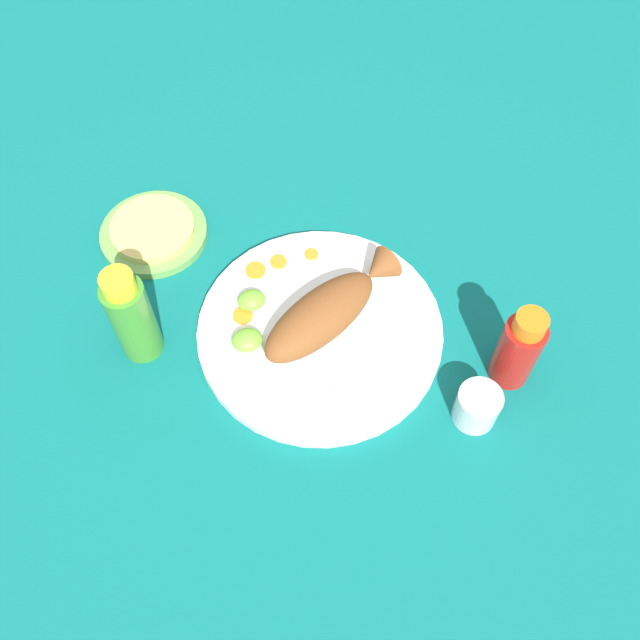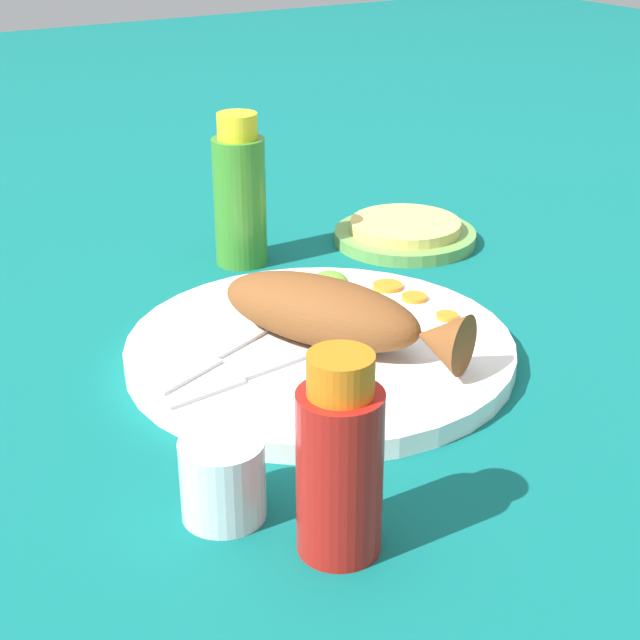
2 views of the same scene
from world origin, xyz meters
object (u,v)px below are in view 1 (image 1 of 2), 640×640
object	(u,v)px
hot_sauce_bottle_green	(132,316)
tortilla_plate	(154,234)
fried_fish	(327,310)
fork_near	(356,374)
hot_sauce_bottle_red	(518,349)
salt_cup	(477,408)
main_plate	(320,331)
fork_far	(323,384)

from	to	relation	value
hot_sauce_bottle_green	tortilla_plate	bearing A→B (deg)	-102.70
fried_fish	fork_near	size ratio (longest dim) A/B	1.26
tortilla_plate	hot_sauce_bottle_red	bearing A→B (deg)	140.00
salt_cup	fork_near	bearing A→B (deg)	-33.73
hot_sauce_bottle_red	salt_cup	world-z (taller)	hot_sauce_bottle_red
hot_sauce_bottle_red	main_plate	bearing A→B (deg)	-28.56
salt_cup	tortilla_plate	world-z (taller)	salt_cup
fork_near	salt_cup	distance (m)	0.16
fried_fish	tortilla_plate	bearing A→B (deg)	-75.56
main_plate	tortilla_plate	distance (m)	0.31
main_plate	fork_near	bearing A→B (deg)	107.89
salt_cup	hot_sauce_bottle_red	bearing A→B (deg)	-145.32
main_plate	fried_fish	size ratio (longest dim) A/B	1.47
main_plate	fork_far	bearing A→B (deg)	77.60
fork_near	fork_far	bearing A→B (deg)	-92.48
main_plate	fork_far	distance (m)	0.09
fork_far	tortilla_plate	world-z (taller)	fork_far
hot_sauce_bottle_red	hot_sauce_bottle_green	size ratio (longest dim) A/B	0.84
main_plate	salt_cup	distance (m)	0.24
fried_fish	fork_far	world-z (taller)	fried_fish
fork_near	tortilla_plate	size ratio (longest dim) A/B	1.13
main_plate	hot_sauce_bottle_red	distance (m)	0.27
fried_fish	fork_far	xyz separation A→B (m)	(0.03, 0.09, -0.03)
main_plate	hot_sauce_bottle_green	distance (m)	0.26
main_plate	fried_fish	distance (m)	0.04
main_plate	fork_far	size ratio (longest dim) A/B	1.95
main_plate	tortilla_plate	size ratio (longest dim) A/B	2.10
salt_cup	fried_fish	bearing A→B (deg)	-50.28
tortilla_plate	fork_near	bearing A→B (deg)	125.37
fork_near	tortilla_plate	bearing A→B (deg)	-151.46
fork_far	hot_sauce_bottle_green	xyz separation A→B (m)	(0.22, -0.13, 0.06)
fried_fish	tortilla_plate	size ratio (longest dim) A/B	1.42
fork_near	hot_sauce_bottle_red	bearing A→B (deg)	71.44
main_plate	hot_sauce_bottle_green	xyz separation A→B (m)	(0.24, -0.05, 0.07)
hot_sauce_bottle_green	salt_cup	distance (m)	0.47
fried_fish	hot_sauce_bottle_red	distance (m)	0.26
fork_far	salt_cup	distance (m)	0.20
fried_fish	fork_far	bearing A→B (deg)	43.13
hot_sauce_bottle_green	fork_near	bearing A→B (deg)	154.24
fried_fish	fork_near	xyz separation A→B (m)	(-0.01, 0.09, -0.03)
main_plate	salt_cup	bearing A→B (deg)	133.02
fork_near	tortilla_plate	world-z (taller)	fork_near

